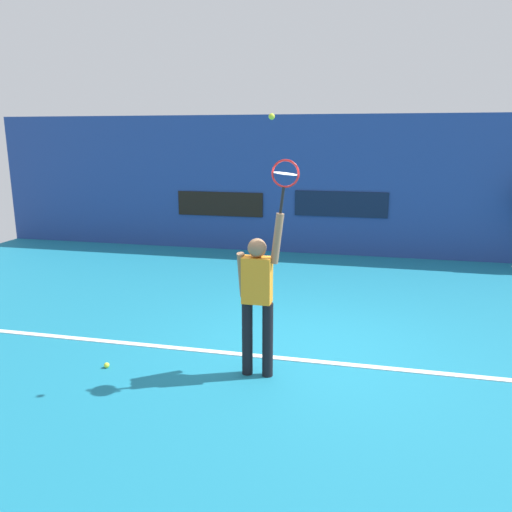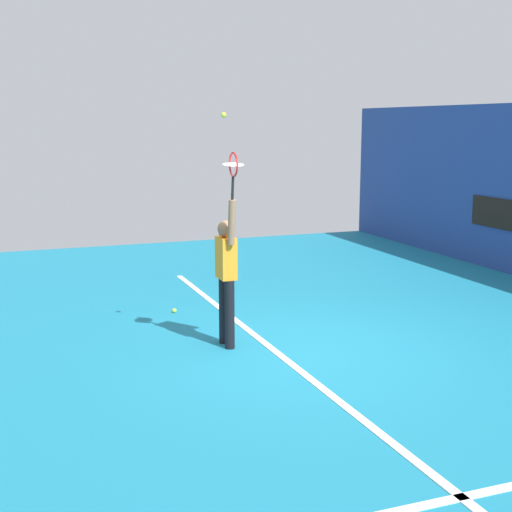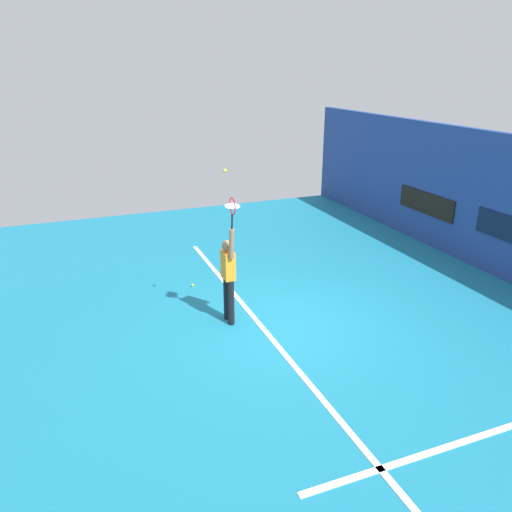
{
  "view_description": "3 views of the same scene",
  "coord_description": "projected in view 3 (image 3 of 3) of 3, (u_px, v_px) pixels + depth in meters",
  "views": [
    {
      "loc": [
        0.72,
        -6.42,
        2.84
      ],
      "look_at": [
        -0.65,
        -0.43,
        1.38
      ],
      "focal_mm": 35.72,
      "sensor_mm": 36.0,
      "label": 1
    },
    {
      "loc": [
        8.13,
        -3.72,
        2.93
      ],
      "look_at": [
        -0.89,
        -0.32,
        1.12
      ],
      "focal_mm": 49.78,
      "sensor_mm": 36.0,
      "label": 2
    },
    {
      "loc": [
        7.85,
        -3.62,
        4.73
      ],
      "look_at": [
        -0.73,
        -0.22,
        1.22
      ],
      "focal_mm": 35.18,
      "sensor_mm": 36.0,
      "label": 3
    }
  ],
  "objects": [
    {
      "name": "sponsor_banner_portside",
      "position": [
        426.0,
        203.0,
        13.94
      ],
      "size": [
        2.2,
        0.03,
        0.6
      ],
      "primitive_type": "cube",
      "color": "black"
    },
    {
      "name": "tennis_ball",
      "position": [
        225.0,
        171.0,
        8.67
      ],
      "size": [
        0.07,
        0.07,
        0.07
      ],
      "primitive_type": "sphere",
      "color": "#CCE033"
    },
    {
      "name": "tennis_player",
      "position": [
        228.0,
        274.0,
        9.56
      ],
      "size": [
        0.56,
        0.31,
        1.99
      ],
      "color": "black",
      "rests_on": "ground_plane"
    },
    {
      "name": "ground_plane",
      "position": [
        280.0,
        325.0,
        9.75
      ],
      "size": [
        18.0,
        18.0,
        0.0
      ],
      "primitive_type": "plane",
      "color": "teal"
    },
    {
      "name": "spare_ball",
      "position": [
        193.0,
        285.0,
        11.46
      ],
      "size": [
        0.07,
        0.07,
        0.07
      ],
      "primitive_type": "sphere",
      "color": "#CCE033",
      "rests_on": "ground_plane"
    },
    {
      "name": "tennis_racket",
      "position": [
        232.0,
        208.0,
        8.8
      ],
      "size": [
        0.35,
        0.27,
        0.62
      ],
      "color": "black"
    },
    {
      "name": "court_baseline",
      "position": [
        263.0,
        328.0,
        9.63
      ],
      "size": [
        10.0,
        0.1,
        0.01
      ],
      "primitive_type": "cube",
      "color": "white",
      "rests_on": "ground_plane"
    }
  ]
}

